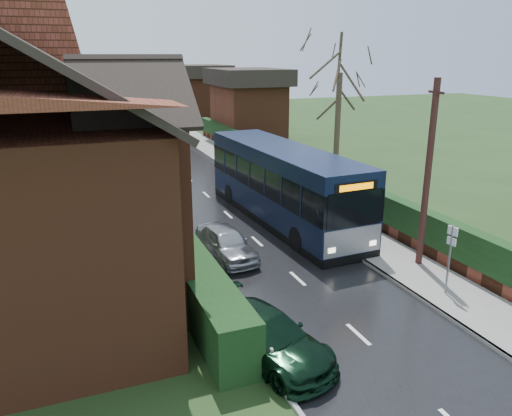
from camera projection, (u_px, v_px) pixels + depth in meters
name	position (u px, v px, depth m)	size (l,w,h in m)	color
ground	(325.00, 304.00, 16.17)	(140.00, 140.00, 0.00)	#27421C
road	(228.00, 215.00, 25.06)	(6.00, 100.00, 0.02)	black
pavement	(304.00, 205.00, 26.52)	(2.50, 100.00, 0.14)	slate
kerb_right	(283.00, 207.00, 26.10)	(0.12, 100.00, 0.14)	gray
kerb_left	(168.00, 221.00, 23.99)	(0.12, 100.00, 0.10)	gray
front_hedge	(172.00, 244.00, 19.03)	(1.20, 16.00, 1.60)	black
picket_fence	(191.00, 250.00, 19.39)	(0.10, 16.00, 0.90)	tan
right_wall_hedge	(330.00, 185.00, 26.77)	(0.60, 50.00, 1.80)	brown
brick_house	(19.00, 163.00, 16.09)	(9.30, 14.60, 10.30)	brown
bus	(283.00, 185.00, 23.74)	(3.28, 11.90, 3.58)	black
car_silver	(226.00, 243.00, 19.65)	(1.51, 3.76, 1.28)	#9E9FA3
car_green	(266.00, 336.00, 13.18)	(1.77, 4.36, 1.27)	black
car_distant	(161.00, 128.00, 49.99)	(1.38, 3.96, 1.30)	black
bus_stop_sign	(450.00, 251.00, 16.18)	(0.10, 0.38, 2.51)	slate
telegraph_pole	(428.00, 176.00, 18.00)	(0.24, 0.90, 7.00)	black
tree_right_far	(340.00, 65.00, 30.16)	(4.93, 4.93, 9.52)	#3D3124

